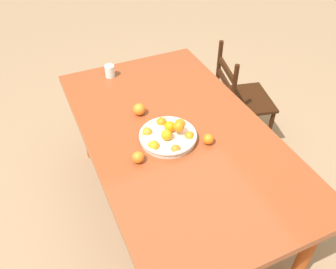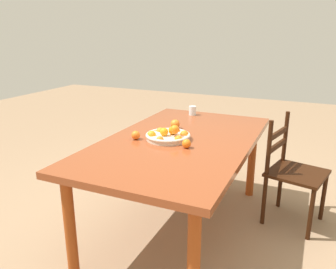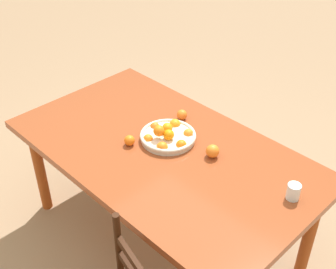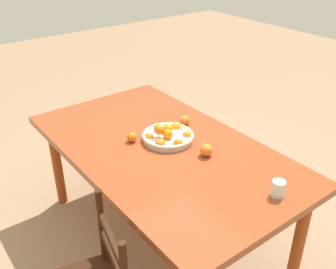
% 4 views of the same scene
% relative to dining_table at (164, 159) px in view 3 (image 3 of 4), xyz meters
% --- Properties ---
extents(ground_plane, '(12.00, 12.00, 0.00)m').
position_rel_dining_table_xyz_m(ground_plane, '(0.00, 0.00, -0.70)').
color(ground_plane, '#957758').
extents(dining_table, '(1.90, 1.09, 0.78)m').
position_rel_dining_table_xyz_m(dining_table, '(0.00, 0.00, 0.00)').
color(dining_table, brown).
rests_on(dining_table, ground).
extents(fruit_bowl, '(0.35, 0.35, 0.13)m').
position_rel_dining_table_xyz_m(fruit_bowl, '(0.04, -0.08, 0.11)').
color(fruit_bowl, beige).
rests_on(fruit_bowl, dining_table).
extents(orange_loose_0, '(0.07, 0.07, 0.07)m').
position_rel_dining_table_xyz_m(orange_loose_0, '(0.15, -0.31, 0.11)').
color(orange_loose_0, orange).
rests_on(orange_loose_0, dining_table).
extents(orange_loose_1, '(0.07, 0.07, 0.07)m').
position_rel_dining_table_xyz_m(orange_loose_1, '(0.17, 0.12, 0.11)').
color(orange_loose_1, orange).
rests_on(orange_loose_1, dining_table).
extents(orange_loose_2, '(0.08, 0.08, 0.08)m').
position_rel_dining_table_xyz_m(orange_loose_2, '(-0.26, -0.15, 0.12)').
color(orange_loose_2, orange).
rests_on(orange_loose_2, dining_table).
extents(drinking_glass, '(0.07, 0.07, 0.09)m').
position_rel_dining_table_xyz_m(drinking_glass, '(-0.79, -0.18, 0.12)').
color(drinking_glass, silver).
rests_on(drinking_glass, dining_table).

